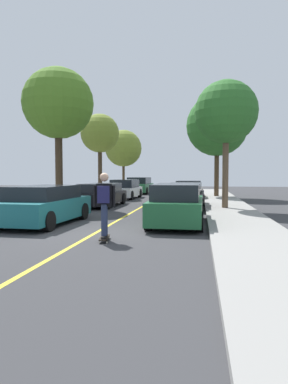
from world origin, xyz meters
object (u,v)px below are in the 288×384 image
object	(u,v)px
parked_car_right_nearest	(177,205)
street_tree_left_far	(123,148)
parked_car_right_near	(185,196)
fire_hydrant	(21,207)
street_tree_left_near	(100,134)
street_tree_right_near	(217,126)
parked_car_left_nearest	(45,205)
parked_car_left_farthest	(139,186)
street_tree_right_nearest	(226,113)
skateboard	(105,238)
parked_car_left_far	(125,189)
skateboarder	(104,201)
street_tree_left_nearest	(58,104)
parked_car_right_far	(189,190)
parked_car_left_near	(100,195)

from	to	relation	value
parked_car_right_nearest	street_tree_left_far	bearing A→B (deg)	107.49
parked_car_right_near	fire_hydrant	world-z (taller)	parked_car_right_near
street_tree_left_near	street_tree_right_near	size ratio (longest dim) A/B	0.82
parked_car_left_nearest	parked_car_right_near	xyz separation A→B (m)	(4.64, 6.45, -0.03)
parked_car_left_farthest	street_tree_right_near	world-z (taller)	street_tree_right_near
fire_hydrant	street_tree_left_far	bearing A→B (deg)	91.37
parked_car_left_farthest	street_tree_right_nearest	distance (m)	15.66
skateboard	parked_car_left_far	bearing A→B (deg)	100.55
parked_car_right_nearest	street_tree_right_nearest	size ratio (longest dim) A/B	0.70
street_tree_left_far	parked_car_left_farthest	bearing A→B (deg)	-48.81
street_tree_right_near	skateboard	distance (m)	18.48
street_tree_right_nearest	skateboard	bearing A→B (deg)	-113.94
parked_car_left_nearest	street_tree_left_far	bearing A→B (deg)	95.26
skateboarder	parked_car_right_near	bearing A→B (deg)	79.38
street_tree_left_near	skateboard	distance (m)	17.59
parked_car_right_nearest	street_tree_left_nearest	size ratio (longest dim) A/B	0.60
parked_car_right_near	parked_car_left_far	bearing A→B (deg)	125.03
skateboard	parked_car_right_nearest	bearing A→B (deg)	61.74
parked_car_left_farthest	skateboarder	size ratio (longest dim) A/B	2.54
parked_car_right_nearest	street_tree_right_near	size ratio (longest dim) A/B	0.58
parked_car_left_nearest	parked_car_right_near	distance (m)	7.95
parked_car_right_near	skateboard	bearing A→B (deg)	-100.69
parked_car_left_far	parked_car_right_far	size ratio (longest dim) A/B	1.06
parked_car_right_near	street_tree_left_near	world-z (taller)	street_tree_left_near
street_tree_left_far	street_tree_right_nearest	distance (m)	18.08
parked_car_right_far	street_tree_right_nearest	size ratio (longest dim) A/B	0.66
street_tree_right_nearest	skateboard	distance (m)	10.25
parked_car_right_nearest	street_tree_right_near	bearing A→B (deg)	81.98
parked_car_left_farthest	street_tree_left_nearest	size ratio (longest dim) A/B	0.60
parked_car_left_near	street_tree_left_far	world-z (taller)	street_tree_left_far
parked_car_right_nearest	skateboarder	world-z (taller)	skateboarder
parked_car_left_nearest	parked_car_right_far	distance (m)	14.01
parked_car_left_nearest	parked_car_left_near	size ratio (longest dim) A/B	0.95
parked_car_right_near	street_tree_right_nearest	world-z (taller)	street_tree_right_nearest
parked_car_left_near	street_tree_left_nearest	world-z (taller)	street_tree_left_nearest
parked_car_right_nearest	street_tree_right_nearest	bearing A→B (deg)	68.89
parked_car_left_far	street_tree_right_near	world-z (taller)	street_tree_right_near
fire_hydrant	street_tree_right_nearest	bearing A→B (deg)	29.61
fire_hydrant	skateboard	bearing A→B (deg)	-40.08
parked_car_left_far	street_tree_left_near	distance (m)	4.59
fire_hydrant	skateboarder	world-z (taller)	skateboarder
parked_car_right_nearest	street_tree_right_near	distance (m)	15.00
parked_car_left_nearest	skateboard	size ratio (longest dim) A/B	5.05
parked_car_left_far	parked_car_left_farthest	world-z (taller)	parked_car_left_farthest
parked_car_left_nearest	street_tree_left_nearest	distance (m)	7.89
parked_car_right_far	street_tree_left_nearest	world-z (taller)	street_tree_left_nearest
parked_car_left_nearest	parked_car_left_farthest	distance (m)	19.33
parked_car_left_near	street_tree_left_near	distance (m)	8.11
skateboard	parked_car_right_far	bearing A→B (deg)	83.82
street_tree_left_far	parked_car_right_nearest	bearing A→B (deg)	-72.51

